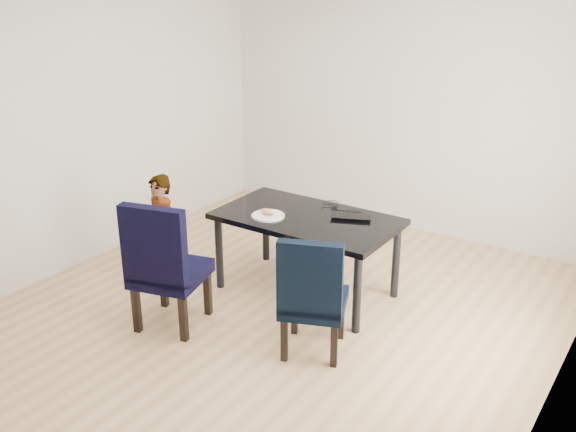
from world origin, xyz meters
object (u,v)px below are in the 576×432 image
Objects in this scene: child at (161,233)px; plate at (268,216)px; chair_right at (314,292)px; dining_table at (306,255)px; laptop at (351,215)px; chair_left at (170,262)px.

child is 3.72× the size of plate.
chair_right is 0.92× the size of child.
laptop reaches higher than dining_table.
chair_left reaches higher than chair_right.
dining_table is 0.97m from chair_right.
chair_left is 3.21× the size of laptop.
chair_right is 1.73m from child.
chair_left is 1.12× the size of chair_right.
plate is (-0.84, 0.58, 0.26)m from chair_right.
chair_right reaches higher than laptop.
dining_table is at bearing 103.76° from chair_right.
laptop is at bearing 32.65° from dining_table.
plate is at bearing 123.42° from chair_right.
plate is at bearing 53.71° from chair_left.
plate is (0.35, 0.89, 0.20)m from chair_left.
plate reaches higher than dining_table.
dining_table is 1.28m from chair_left.
chair_left is 3.82× the size of plate.
laptop is (0.33, 0.21, 0.39)m from dining_table.
laptop is at bearing 46.75° from child.
child reaches higher than laptop.
chair_right is at bearing -54.25° from dining_table.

